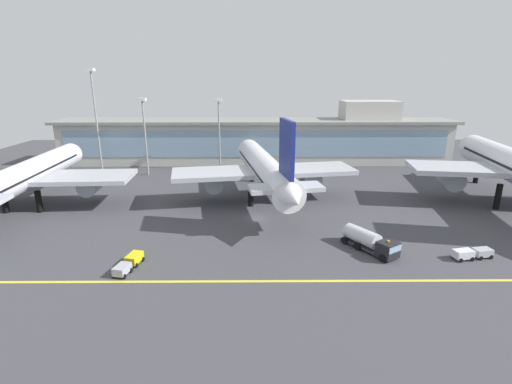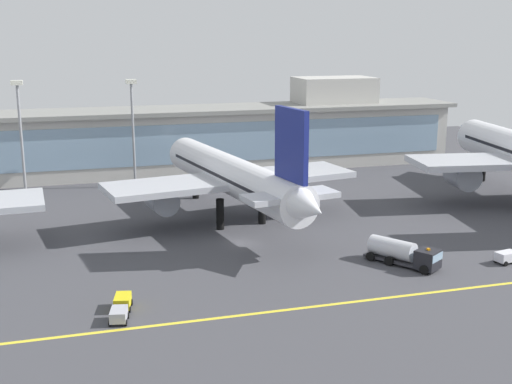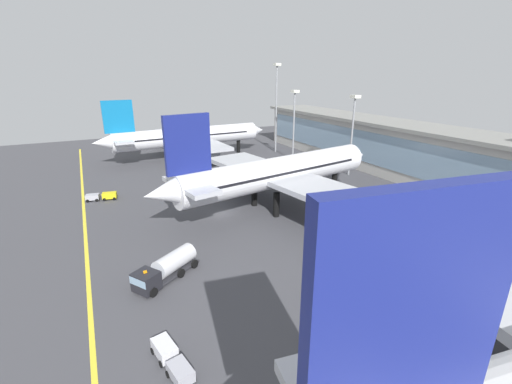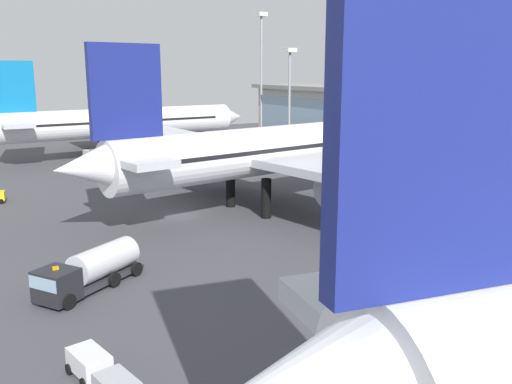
{
  "view_description": "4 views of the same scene",
  "coord_description": "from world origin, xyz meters",
  "views": [
    {
      "loc": [
        -0.68,
        -63.75,
        24.07
      ],
      "look_at": [
        -0.19,
        2.87,
        4.05
      ],
      "focal_mm": 26.7,
      "sensor_mm": 36.0,
      "label": 1
    },
    {
      "loc": [
        -21.15,
        -79.66,
        26.62
      ],
      "look_at": [
        2.23,
        0.75,
        6.51
      ],
      "focal_mm": 46.58,
      "sensor_mm": 36.0,
      "label": 2
    },
    {
      "loc": [
        53.29,
        -19.79,
        23.6
      ],
      "look_at": [
        6.12,
        3.62,
        5.41
      ],
      "focal_mm": 24.22,
      "sensor_mm": 36.0,
      "label": 3
    },
    {
      "loc": [
        55.57,
        -21.68,
        15.82
      ],
      "look_at": [
        6.01,
        6.26,
        3.2
      ],
      "focal_mm": 39.05,
      "sensor_mm": 36.0,
      "label": 4
    }
  ],
  "objects": [
    {
      "name": "fuel_tanker_truck",
      "position": [
        16.23,
        -13.54,
        1.51
      ],
      "size": [
        6.97,
        8.9,
        2.9
      ],
      "rotation": [
        0.0,
        0.0,
        5.29
      ],
      "color": "black",
      "rests_on": "ground"
    },
    {
      "name": "airliner_near_left",
      "position": [
        -43.75,
        6.44,
        6.25
      ],
      "size": [
        39.49,
        50.36,
        17.12
      ],
      "rotation": [
        0.0,
        0.0,
        1.62
      ],
      "color": "black",
      "rests_on": "ground"
    },
    {
      "name": "service_truck_far",
      "position": [
        29.62,
        -16.01,
        0.79
      ],
      "size": [
        5.79,
        2.74,
        1.4
      ],
      "rotation": [
        0.0,
        0.0,
        3.34
      ],
      "color": "black",
      "rests_on": "ground"
    },
    {
      "name": "apron_light_mast_east",
      "position": [
        -9.65,
        36.8,
        12.78
      ],
      "size": [
        1.8,
        1.8,
        18.86
      ],
      "color": "gray",
      "rests_on": "ground"
    },
    {
      "name": "airliner_near_right",
      "position": [
        1.55,
        10.28,
        6.63
      ],
      "size": [
        37.41,
        48.62,
        18.12
      ],
      "rotation": [
        0.0,
        0.0,
        1.74
      ],
      "color": "black",
      "rests_on": "ground"
    },
    {
      "name": "apron_light_mast_west",
      "position": [
        -40.23,
        33.52,
        16.94
      ],
      "size": [
        1.8,
        1.8,
        26.33
      ],
      "color": "gray",
      "rests_on": "ground"
    },
    {
      "name": "terminal_building",
      "position": [
        1.78,
        47.79,
        6.75
      ],
      "size": [
        114.53,
        14.0,
        17.66
      ],
      "color": "beige",
      "rests_on": "ground"
    },
    {
      "name": "ground_plane",
      "position": [
        0.0,
        0.0,
        0.0
      ],
      "size": [
        180.0,
        180.0,
        0.0
      ],
      "primitive_type": "plane",
      "color": "#424247"
    },
    {
      "name": "baggage_tug_near",
      "position": [
        -17.02,
        -18.62,
        0.79
      ],
      "size": [
        2.77,
        5.79,
        1.4
      ],
      "rotation": [
        0.0,
        0.0,
        1.36
      ],
      "color": "black",
      "rests_on": "ground"
    },
    {
      "name": "apron_light_mast_centre",
      "position": [
        -27.89,
        32.12,
        13.06
      ],
      "size": [
        1.8,
        1.8,
        19.35
      ],
      "color": "gray",
      "rests_on": "ground"
    },
    {
      "name": "taxiway_centreline_stripe",
      "position": [
        0.0,
        -22.0,
        0.01
      ],
      "size": [
        144.0,
        0.5,
        0.01
      ],
      "primitive_type": "cube",
      "color": "yellow",
      "rests_on": "ground"
    }
  ]
}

